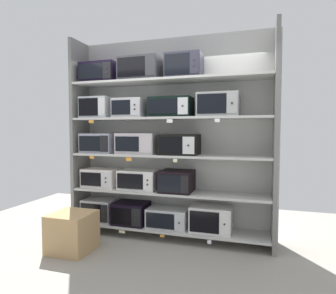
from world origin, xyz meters
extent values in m
cube|color=gray|center=(0.00, -1.00, -0.01)|extent=(6.69, 6.00, 0.02)
cube|color=#B2B2AD|center=(0.00, 0.25, 1.40)|extent=(2.89, 0.04, 2.79)
cube|color=slate|center=(-1.38, 0.00, 1.40)|extent=(0.05, 0.45, 2.79)
cube|color=slate|center=(1.38, 0.00, 1.40)|extent=(0.05, 0.45, 2.79)
cube|color=beige|center=(0.00, 0.00, 0.14)|extent=(2.69, 0.45, 0.03)
cube|color=#B9B7BB|center=(-1.06, 0.00, 0.31)|extent=(0.46, 0.35, 0.32)
cube|color=black|center=(-1.10, -0.18, 0.31)|extent=(0.33, 0.01, 0.26)
cube|color=black|center=(-0.89, -0.18, 0.31)|extent=(0.10, 0.01, 0.25)
cylinder|color=#262628|center=(-0.89, -0.19, 0.28)|extent=(0.02, 0.01, 0.02)
cylinder|color=#262628|center=(-0.89, -0.19, 0.35)|extent=(0.02, 0.01, 0.02)
cube|color=black|center=(-0.55, 0.00, 0.31)|extent=(0.47, 0.39, 0.30)
cube|color=black|center=(-0.61, -0.20, 0.31)|extent=(0.31, 0.01, 0.22)
cube|color=black|center=(-0.39, -0.20, 0.31)|extent=(0.13, 0.01, 0.24)
cylinder|color=#262628|center=(-0.39, -0.21, 0.27)|extent=(0.02, 0.01, 0.02)
cylinder|color=#262628|center=(-0.39, -0.21, 0.34)|extent=(0.02, 0.01, 0.02)
cube|color=#B9BDBE|center=(0.00, 0.00, 0.29)|extent=(0.56, 0.34, 0.26)
cube|color=black|center=(-0.06, -0.18, 0.29)|extent=(0.40, 0.01, 0.20)
cube|color=#B9BDBE|center=(0.21, -0.18, 0.29)|extent=(0.13, 0.01, 0.21)
cylinder|color=#262628|center=(0.21, -0.19, 0.29)|extent=(0.02, 0.01, 0.02)
cube|color=silver|center=(0.59, 0.00, 0.32)|extent=(0.54, 0.33, 0.34)
cube|color=black|center=(0.54, -0.17, 0.32)|extent=(0.38, 0.01, 0.27)
cube|color=silver|center=(0.79, -0.17, 0.32)|extent=(0.13, 0.01, 0.27)
cylinder|color=#262628|center=(0.79, -0.18, 0.32)|extent=(0.02, 0.01, 0.02)
cube|color=orange|center=(-1.03, -0.23, 0.10)|extent=(0.07, 0.00, 0.04)
cube|color=beige|center=(-0.59, -0.23, 0.10)|extent=(0.09, 0.00, 0.04)
cube|color=orange|center=(-0.01, -0.23, 0.11)|extent=(0.06, 0.00, 0.03)
cube|color=white|center=(0.61, -0.23, 0.10)|extent=(0.05, 0.00, 0.05)
cube|color=beige|center=(0.00, 0.00, 0.64)|extent=(2.69, 0.45, 0.03)
cube|color=silver|center=(-1.03, 0.00, 0.79)|extent=(0.51, 0.33, 0.27)
cube|color=black|center=(-1.10, -0.17, 0.79)|extent=(0.33, 0.01, 0.19)
cube|color=silver|center=(-0.86, -0.17, 0.79)|extent=(0.15, 0.01, 0.21)
cylinder|color=#262628|center=(-0.86, -0.18, 0.76)|extent=(0.02, 0.01, 0.02)
cylinder|color=#262628|center=(-0.86, -0.18, 0.82)|extent=(0.02, 0.01, 0.02)
cube|color=silver|center=(-0.43, 0.00, 0.79)|extent=(0.55, 0.33, 0.27)
cube|color=black|center=(-0.49, -0.17, 0.79)|extent=(0.39, 0.01, 0.21)
cube|color=silver|center=(-0.23, -0.17, 0.79)|extent=(0.13, 0.01, 0.22)
cylinder|color=#262628|center=(-0.23, -0.18, 0.76)|extent=(0.02, 0.01, 0.02)
cylinder|color=#262628|center=(-0.23, -0.18, 0.82)|extent=(0.02, 0.01, 0.02)
cube|color=black|center=(0.13, 0.00, 0.80)|extent=(0.43, 0.42, 0.29)
cube|color=black|center=(0.08, -0.21, 0.80)|extent=(0.31, 0.01, 0.23)
cube|color=black|center=(0.28, -0.21, 0.80)|extent=(0.10, 0.01, 0.23)
cube|color=beige|center=(0.00, 0.00, 1.15)|extent=(2.69, 0.45, 0.03)
cube|color=#9799AB|center=(-1.05, 0.00, 1.30)|extent=(0.48, 0.36, 0.28)
cube|color=black|center=(-1.10, -0.19, 1.30)|extent=(0.33, 0.01, 0.21)
cube|color=black|center=(-0.88, -0.19, 1.30)|extent=(0.12, 0.01, 0.22)
cube|color=#BCB3B8|center=(-0.44, 0.00, 1.31)|extent=(0.56, 0.35, 0.29)
cube|color=black|center=(-0.52, -0.18, 1.31)|extent=(0.35, 0.01, 0.20)
cube|color=#BCB3B8|center=(-0.26, -0.18, 1.31)|extent=(0.18, 0.01, 0.23)
cube|color=black|center=(0.17, 0.00, 1.30)|extent=(0.50, 0.39, 0.27)
cube|color=black|center=(0.10, -0.20, 1.30)|extent=(0.32, 0.01, 0.21)
cube|color=silver|center=(0.33, -0.20, 1.30)|extent=(0.15, 0.01, 0.22)
cylinder|color=#262628|center=(0.33, -0.21, 1.30)|extent=(0.02, 0.01, 0.02)
cube|color=orange|center=(-1.04, -0.23, 1.11)|extent=(0.07, 0.00, 0.03)
cube|color=orange|center=(-0.48, -0.23, 1.10)|extent=(0.08, 0.00, 0.05)
cube|color=beige|center=(0.17, -0.23, 1.11)|extent=(0.06, 0.00, 0.04)
cube|color=beige|center=(0.00, 0.00, 1.65)|extent=(2.69, 0.45, 0.03)
cube|color=#B3BBC0|center=(-1.07, 0.00, 1.82)|extent=(0.43, 0.36, 0.30)
cube|color=black|center=(-1.11, -0.19, 1.82)|extent=(0.31, 0.01, 0.24)
cube|color=silver|center=(-0.91, -0.18, 1.82)|extent=(0.10, 0.01, 0.24)
cube|color=#BAB9BD|center=(-0.55, 0.00, 1.80)|extent=(0.43, 0.39, 0.26)
cube|color=black|center=(-0.60, -0.20, 1.80)|extent=(0.28, 0.01, 0.19)
cube|color=#BAB9BD|center=(-0.40, -0.20, 1.80)|extent=(0.13, 0.01, 0.21)
cylinder|color=#262628|center=(-0.40, -0.21, 1.77)|extent=(0.02, 0.01, 0.02)
cylinder|color=#262628|center=(-0.40, -0.21, 1.83)|extent=(0.02, 0.01, 0.02)
cube|color=black|center=(0.05, 0.00, 1.80)|extent=(0.56, 0.35, 0.27)
cube|color=black|center=(-0.02, -0.18, 1.80)|extent=(0.40, 0.01, 0.19)
cube|color=silver|center=(0.25, -0.18, 1.80)|extent=(0.13, 0.01, 0.21)
cylinder|color=#262628|center=(0.25, -0.19, 1.80)|extent=(0.02, 0.01, 0.02)
cube|color=#A0A3A0|center=(0.68, 0.00, 1.82)|extent=(0.52, 0.38, 0.30)
cube|color=black|center=(0.62, -0.20, 1.82)|extent=(0.36, 0.01, 0.24)
cube|color=#A0A3A0|center=(0.86, -0.20, 1.82)|extent=(0.13, 0.01, 0.24)
cylinder|color=#262628|center=(0.86, -0.21, 1.82)|extent=(0.02, 0.01, 0.02)
cube|color=orange|center=(-1.04, -0.23, 1.61)|extent=(0.08, 0.00, 0.04)
cube|color=white|center=(0.09, -0.23, 1.61)|extent=(0.08, 0.00, 0.04)
cube|color=white|center=(0.69, -0.23, 1.61)|extent=(0.06, 0.00, 0.04)
cube|color=beige|center=(0.00, 0.00, 2.16)|extent=(2.69, 0.45, 0.03)
cube|color=black|center=(-1.02, 0.00, 2.31)|extent=(0.53, 0.34, 0.29)
cube|color=black|center=(-1.08, -0.17, 2.31)|extent=(0.38, 0.01, 0.21)
cube|color=black|center=(-0.83, -0.17, 2.31)|extent=(0.12, 0.01, 0.23)
cylinder|color=#262628|center=(-0.83, -0.18, 2.28)|extent=(0.02, 0.01, 0.02)
cylinder|color=#262628|center=(-0.83, -0.18, 2.34)|extent=(0.02, 0.01, 0.02)
cube|color=#2F3034|center=(-0.38, 0.00, 2.33)|extent=(0.57, 0.40, 0.31)
cube|color=black|center=(-0.45, -0.21, 2.33)|extent=(0.40, 0.01, 0.25)
cube|color=#2F3034|center=(-0.18, -0.21, 2.33)|extent=(0.14, 0.01, 0.25)
cube|color=#2B2A38|center=(0.22, 0.00, 2.33)|extent=(0.47, 0.33, 0.32)
cube|color=black|center=(0.17, -0.17, 2.33)|extent=(0.33, 0.01, 0.26)
cube|color=#2B2A38|center=(0.39, -0.17, 2.33)|extent=(0.12, 0.01, 0.26)
cylinder|color=#262628|center=(0.39, -0.18, 2.30)|extent=(0.02, 0.01, 0.02)
cylinder|color=#262628|center=(0.39, -0.18, 2.37)|extent=(0.02, 0.01, 0.02)
cube|color=tan|center=(-1.00, -0.76, 0.24)|extent=(0.49, 0.49, 0.47)
camera|label=1|loc=(1.17, -3.81, 1.49)|focal=31.33mm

